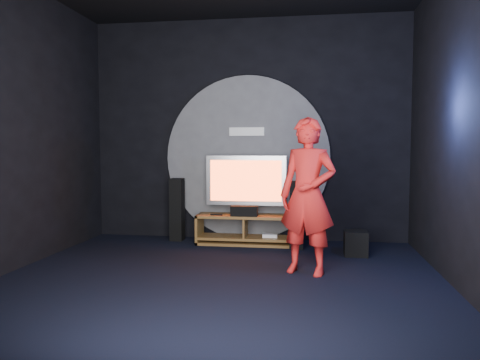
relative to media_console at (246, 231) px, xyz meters
name	(u,v)px	position (x,y,z in m)	size (l,w,h in m)	color
floor	(217,282)	(-0.03, -2.05, -0.19)	(5.00, 5.00, 0.00)	black
back_wall	(248,130)	(-0.03, 0.45, 1.56)	(5.00, 0.04, 3.50)	black
front_wall	(125,96)	(-0.03, -4.55, 1.56)	(5.00, 0.04, 3.50)	black
left_wall	(3,123)	(-2.53, -2.05, 1.56)	(0.04, 5.00, 3.50)	black
right_wall	(465,119)	(2.47, -2.05, 1.56)	(0.04, 5.00, 3.50)	black
wall_disc_panel	(247,158)	(-0.03, 0.39, 1.11)	(2.60, 0.11, 2.60)	#515156
media_console	(246,231)	(0.00, 0.00, 0.00)	(1.47, 0.45, 0.45)	brown
tv	(246,182)	(-0.01, 0.07, 0.75)	(1.22, 0.22, 0.90)	#A2A2A9
center_speaker	(244,211)	(-0.01, -0.12, 0.33)	(0.40, 0.15, 0.15)	black
remote	(216,215)	(-0.43, -0.12, 0.27)	(0.18, 0.05, 0.02)	black
tower_speaker_left	(177,209)	(-1.12, 0.14, 0.30)	(0.20, 0.22, 0.98)	black
tower_speaker_right	(297,215)	(0.77, -0.19, 0.30)	(0.20, 0.22, 0.98)	black
subwoofer	(356,243)	(1.58, -0.53, -0.03)	(0.31, 0.31, 0.34)	black
player	(308,196)	(0.93, -1.53, 0.72)	(0.66, 0.44, 1.82)	red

